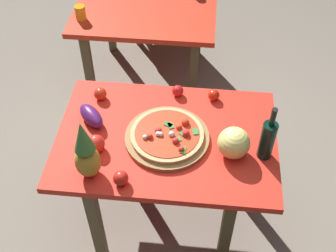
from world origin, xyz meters
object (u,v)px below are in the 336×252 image
object	(u,v)px
wine_bottle	(268,139)
drinking_glass_juice	(80,13)
pizza_board	(167,138)
tomato_near_board	(214,95)
bell_pepper	(96,144)
melon	(234,143)
pizza	(168,134)
tomato_beside_pepper	(178,91)
tomato_at_corner	(100,94)
pineapple_left	(86,152)
eggplant	(91,116)
background_table	(147,15)
tomato_by_bottle	(121,178)
display_table	(167,148)

from	to	relation	value
wine_bottle	drinking_glass_juice	distance (m)	1.69
pizza_board	tomato_near_board	size ratio (longest dim) A/B	6.71
bell_pepper	melon	bearing A→B (deg)	3.63
pizza	tomato_beside_pepper	size ratio (longest dim) A/B	5.80
pizza_board	drinking_glass_juice	size ratio (longest dim) A/B	4.37
pizza_board	tomato_at_corner	distance (m)	0.50
pineapple_left	eggplant	distance (m)	0.38
tomato_beside_pepper	tomato_at_corner	bearing A→B (deg)	-170.53
drinking_glass_juice	tomato_near_board	bearing A→B (deg)	-37.67
pineapple_left	tomato_near_board	bearing A→B (deg)	45.18
background_table	bell_pepper	world-z (taller)	bell_pepper
melon	bell_pepper	bearing A→B (deg)	-176.37
background_table	tomato_beside_pepper	distance (m)	1.04
tomato_at_corner	tomato_near_board	bearing A→B (deg)	5.08
tomato_by_bottle	pizza_board	bearing A→B (deg)	57.72
background_table	eggplant	bearing A→B (deg)	-96.17
pizza_board	melon	bearing A→B (deg)	-10.62
tomato_at_corner	tomato_beside_pepper	bearing A→B (deg)	9.47
bell_pepper	drinking_glass_juice	bearing A→B (deg)	107.31
display_table	eggplant	world-z (taller)	eggplant
tomato_by_bottle	bell_pepper	bearing A→B (deg)	129.64
tomato_at_corner	tomato_by_bottle	size ratio (longest dim) A/B	0.97
tomato_at_corner	melon	bearing A→B (deg)	-24.10
pineapple_left	eggplant	bearing A→B (deg)	101.19
background_table	tomato_near_board	size ratio (longest dim) A/B	15.63
tomato_by_bottle	drinking_glass_juice	distance (m)	1.49
tomato_at_corner	display_table	bearing A→B (deg)	-31.82
pineapple_left	tomato_beside_pepper	distance (m)	0.74
wine_bottle	pizza_board	bearing A→B (deg)	173.46
tomato_at_corner	bell_pepper	bearing A→B (deg)	-81.14
display_table	pineapple_left	xyz separation A→B (m)	(-0.35, -0.29, 0.26)
background_table	bell_pepper	bearing A→B (deg)	-92.56
wine_bottle	tomato_near_board	size ratio (longest dim) A/B	4.93
bell_pepper	tomato_near_board	world-z (taller)	bell_pepper
drinking_glass_juice	tomato_by_bottle	bearing A→B (deg)	-68.93
wine_bottle	bell_pepper	bearing A→B (deg)	-176.62
melon	tomato_beside_pepper	xyz separation A→B (m)	(-0.32, 0.42, -0.05)
display_table	tomato_at_corner	size ratio (longest dim) A/B	16.08
wine_bottle	eggplant	distance (m)	0.96
tomato_at_corner	drinking_glass_juice	size ratio (longest dim) A/B	0.71
pineapple_left	tomato_by_bottle	world-z (taller)	pineapple_left
background_table	tomato_beside_pepper	size ratio (longest dim) A/B	15.63
wine_bottle	pineapple_left	xyz separation A→B (m)	(-0.87, -0.21, 0.04)
background_table	pizza	distance (m)	1.37
eggplant	tomato_near_board	bearing A→B (deg)	20.38
pizza_board	tomato_beside_pepper	bearing A→B (deg)	85.62
tomato_at_corner	tomato_near_board	world-z (taller)	tomato_at_corner
display_table	bell_pepper	bearing A→B (deg)	-159.72
eggplant	tomato_beside_pepper	size ratio (longest dim) A/B	2.96
pizza	tomato_near_board	size ratio (longest dim) A/B	5.79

